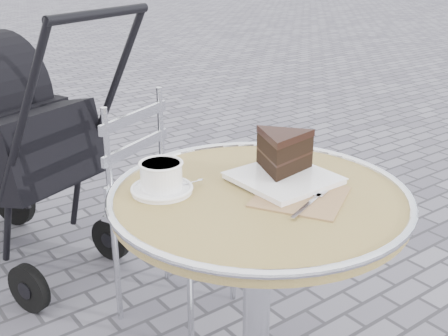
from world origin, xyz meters
TOP-DOWN VIEW (x-y plane):
  - cafe_table at (0.00, 0.00)m, footprint 0.72×0.72m
  - cappuccino_set at (-0.18, 0.15)m, footprint 0.17×0.14m
  - cake_plate_set at (0.11, 0.04)m, footprint 0.29×0.37m
  - bistro_chair at (0.10, 0.68)m, footprint 0.48×0.48m

SIDE VIEW (x-z plane):
  - bistro_chair at x=0.10m, z-range 0.10..0.90m
  - cafe_table at x=0.00m, z-range 0.20..0.94m
  - cappuccino_set at x=-0.18m, z-range 0.73..0.80m
  - cake_plate_set at x=0.11m, z-range 0.73..0.85m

